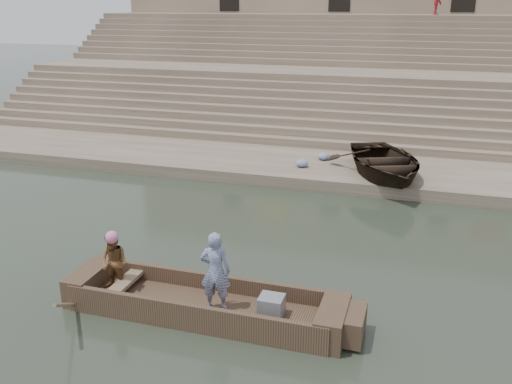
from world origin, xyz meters
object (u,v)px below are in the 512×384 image
at_px(main_rowboat, 204,309).
at_px(rowing_man, 114,263).
at_px(beached_rowboat, 384,162).
at_px(television, 271,306).
at_px(standing_man, 215,271).

relative_size(main_rowboat, rowing_man, 4.04).
height_order(main_rowboat, rowing_man, rowing_man).
height_order(rowing_man, beached_rowboat, rowing_man).
relative_size(television, beached_rowboat, 0.10).
bearing_deg(standing_man, television, 173.61).
bearing_deg(television, rowing_man, 179.82).
distance_m(standing_man, television, 1.24).
distance_m(television, beached_rowboat, 9.29).
relative_size(standing_man, television, 3.47).
relative_size(standing_man, beached_rowboat, 0.36).
bearing_deg(beached_rowboat, main_rowboat, -127.65).
xyz_separation_m(standing_man, television, (1.08, 0.06, -0.60)).
xyz_separation_m(main_rowboat, beached_rowboat, (2.67, 9.19, 0.75)).
bearing_deg(rowing_man, beached_rowboat, 71.66).
xyz_separation_m(television, beached_rowboat, (1.30, 9.19, 0.44)).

